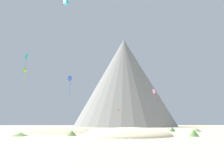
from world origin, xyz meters
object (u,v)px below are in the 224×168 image
Objects in this scene: rock_massif at (124,82)px; bush_ridge_crest at (194,133)px; kite_blue_low at (70,79)px; kite_cyan_high at (66,2)px; bush_low_patch at (20,134)px; kite_pink_low at (154,93)px; kite_teal_mid at (26,60)px; bush_mid_center at (172,129)px; bush_near_right at (197,130)px; kite_lime_mid at (25,70)px; bush_far_right at (72,133)px; bush_far_left at (152,131)px; kite_orange_low at (119,112)px.

bush_ridge_crest is at bearing -93.03° from rock_massif.
kite_blue_low is (-26.92, -76.85, -15.14)m from rock_massif.
rock_massif is 20.00× the size of kite_cyan_high.
kite_pink_low reaches higher than bush_low_patch.
kite_teal_mid is (-5.58, 17.29, 17.81)m from bush_low_patch.
kite_teal_mid is (-11.46, 0.04, 4.82)m from kite_blue_low.
bush_mid_center is (4.80, 20.47, -0.01)m from bush_ridge_crest.
rock_massif is (-6.10, 77.89, 28.00)m from bush_near_right.
kite_lime_mid is at bearing -84.87° from kite_pink_low.
bush_far_right is 48.05m from kite_cyan_high.
bush_far_left is 48.96m from kite_cyan_high.
kite_blue_low is at bearing -19.24° from kite_teal_mid.
kite_teal_mid is at bearing -119.45° from kite_lime_mid.
bush_low_patch is at bearing -91.16° from kite_teal_mid.
kite_blue_low is (13.68, -7.25, -3.89)m from kite_lime_mid.
kite_teal_mid is at bearing 107.90° from bush_low_patch.
kite_lime_mid is at bearing 107.67° from bush_low_patch.
kite_lime_mid is (-40.60, -69.59, -11.25)m from rock_massif.
kite_blue_low reaches higher than bush_ridge_crest.
bush_ridge_crest is 0.28× the size of kite_blue_low.
kite_lime_mid is (-46.70, 8.30, 16.75)m from bush_near_right.
kite_cyan_high is at bearing 129.64° from bush_ridge_crest.
rock_massif is (32.80, 94.09, 28.13)m from bush_low_patch.
kite_cyan_high is 28.83m from kite_blue_low.
bush_near_right is 82.99m from rock_massif.
kite_blue_low is 0.99× the size of kite_teal_mid.
kite_cyan_high reaches higher than kite_pink_low.
bush_far_left is at bearing -80.42° from kite_orange_low.
kite_cyan_high reaches higher than bush_far_right.
bush_ridge_crest is 31.32m from kite_pink_low.
bush_far_right is at bearing -98.53° from kite_orange_low.
kite_pink_low reaches higher than bush_ridge_crest.
bush_mid_center is 0.32× the size of kite_lime_mid.
kite_lime_mid reaches higher than bush_far_right.
rock_massif is (5.20, 98.10, 27.88)m from bush_ridge_crest.
bush_mid_center is at bearing 26.94° from bush_low_patch.
bush_far_right is at bearing -37.81° from kite_pink_low.
kite_orange_low is (-9.49, -42.35, -21.51)m from rock_massif.
kite_blue_low reaches higher than bush_near_right.
bush_far_left reaches higher than bush_low_patch.
rock_massif is 86.48m from kite_teal_mid.
bush_far_left is 16.07m from bush_near_right.
bush_near_right is 16.35m from kite_pink_low.
kite_cyan_high is 47.12m from kite_orange_low.
bush_mid_center is at bearing -90.30° from rock_massif.
bush_mid_center reaches higher than bush_far_right.
kite_orange_low is at bearing 104.45° from bush_mid_center.
bush_far_left is 0.63× the size of bush_mid_center.
kite_orange_low is at bearing 30.98° from kite_teal_mid.
kite_cyan_high is at bearing 83.87° from bush_low_patch.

